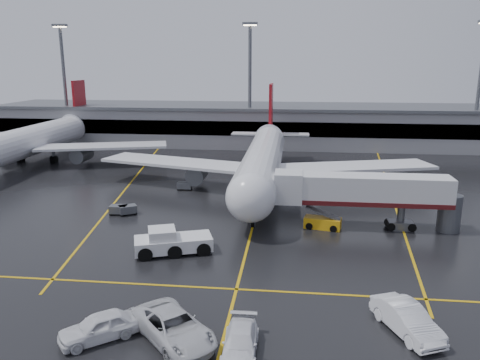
# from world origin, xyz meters

# --- Properties ---
(ground) EXTENTS (220.00, 220.00, 0.00)m
(ground) POSITION_xyz_m (0.00, 0.00, 0.00)
(ground) COLOR black
(ground) RESTS_ON ground
(apron_line_centre) EXTENTS (0.25, 90.00, 0.02)m
(apron_line_centre) POSITION_xyz_m (0.00, 0.00, 0.01)
(apron_line_centre) COLOR gold
(apron_line_centre) RESTS_ON ground
(apron_line_stop) EXTENTS (60.00, 0.25, 0.02)m
(apron_line_stop) POSITION_xyz_m (0.00, -22.00, 0.01)
(apron_line_stop) COLOR gold
(apron_line_stop) RESTS_ON ground
(apron_line_left) EXTENTS (9.99, 69.35, 0.02)m
(apron_line_left) POSITION_xyz_m (-20.00, 10.00, 0.01)
(apron_line_left) COLOR gold
(apron_line_left) RESTS_ON ground
(apron_line_right) EXTENTS (7.57, 69.64, 0.02)m
(apron_line_right) POSITION_xyz_m (18.00, 10.00, 0.01)
(apron_line_right) COLOR gold
(apron_line_right) RESTS_ON ground
(terminal) EXTENTS (122.00, 19.00, 8.60)m
(terminal) POSITION_xyz_m (0.00, 47.93, 4.32)
(terminal) COLOR gray
(terminal) RESTS_ON ground
(light_mast_left) EXTENTS (3.00, 1.20, 25.45)m
(light_mast_left) POSITION_xyz_m (-45.00, 42.00, 14.47)
(light_mast_left) COLOR #595B60
(light_mast_left) RESTS_ON ground
(light_mast_mid) EXTENTS (3.00, 1.20, 25.45)m
(light_mast_mid) POSITION_xyz_m (-5.00, 42.00, 14.47)
(light_mast_mid) COLOR #595B60
(light_mast_mid) RESTS_ON ground
(light_mast_right) EXTENTS (3.00, 1.20, 25.45)m
(light_mast_right) POSITION_xyz_m (40.00, 42.00, 14.47)
(light_mast_right) COLOR #595B60
(light_mast_right) RESTS_ON ground
(main_airliner) EXTENTS (48.80, 45.60, 14.10)m
(main_airliner) POSITION_xyz_m (0.00, 9.70, 4.21)
(main_airliner) COLOR silver
(main_airliner) RESTS_ON ground
(second_airliner) EXTENTS (48.80, 45.60, 14.10)m
(second_airliner) POSITION_xyz_m (-42.00, 21.70, 4.21)
(second_airliner) COLOR silver
(second_airliner) RESTS_ON ground
(jet_bridge) EXTENTS (19.90, 3.40, 6.05)m
(jet_bridge) POSITION_xyz_m (11.87, -6.00, 3.93)
(jet_bridge) COLOR silver
(jet_bridge) RESTS_ON ground
(pushback_tractor) EXTENTS (7.78, 5.13, 2.58)m
(pushback_tractor) POSITION_xyz_m (-7.06, -15.29, 1.03)
(pushback_tractor) COLOR silver
(pushback_tractor) RESTS_ON ground
(belt_loader) EXTENTS (4.18, 2.55, 2.48)m
(belt_loader) POSITION_xyz_m (7.63, -6.68, 0.61)
(belt_loader) COLOR #E6A412
(belt_loader) RESTS_ON ground
(service_van_a) EXTENTS (7.16, 7.33, 1.95)m
(service_van_a) POSITION_xyz_m (-3.17, -29.56, 0.98)
(service_van_a) COLOR silver
(service_van_a) RESTS_ON ground
(service_van_b) EXTENTS (2.24, 5.31, 1.53)m
(service_van_b) POSITION_xyz_m (1.27, -30.45, 0.76)
(service_van_b) COLOR white
(service_van_b) RESTS_ON ground
(service_van_c) EXTENTS (4.25, 6.28, 1.96)m
(service_van_c) POSITION_xyz_m (12.05, -26.82, 0.98)
(service_van_c) COLOR white
(service_van_c) RESTS_ON ground
(service_van_d) EXTENTS (5.47, 4.89, 1.79)m
(service_van_d) POSITION_xyz_m (-8.03, -29.91, 0.90)
(service_van_d) COLOR white
(service_van_d) RESTS_ON ground
(baggage_cart_a) EXTENTS (2.39, 2.16, 1.12)m
(baggage_cart_a) POSITION_xyz_m (-15.20, -4.47, 0.63)
(baggage_cart_a) COLOR #595B60
(baggage_cart_a) RESTS_ON ground
(baggage_cart_b) EXTENTS (2.07, 1.41, 1.12)m
(baggage_cart_b) POSITION_xyz_m (-16.31, -4.57, 0.63)
(baggage_cart_b) COLOR #595B60
(baggage_cart_b) RESTS_ON ground
(baggage_cart_c) EXTENTS (2.05, 1.37, 1.12)m
(baggage_cart_c) POSITION_xyz_m (-11.03, 7.40, 0.63)
(baggage_cart_c) COLOR #595B60
(baggage_cart_c) RESTS_ON ground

